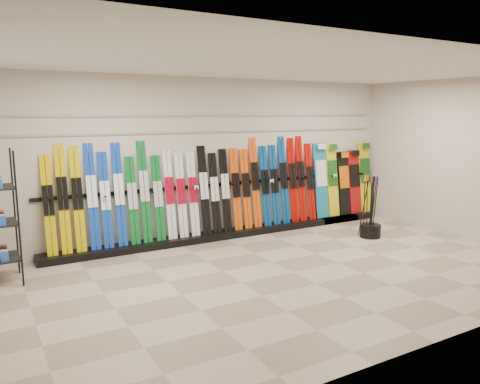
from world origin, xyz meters
TOP-DOWN VIEW (x-y plane):
  - floor at (0.00, 0.00)m, footprint 8.00×8.00m
  - back_wall at (0.00, 2.50)m, footprint 8.00×0.00m
  - right_wall at (4.00, 0.00)m, footprint 0.00×5.00m
  - ceiling at (0.00, 0.00)m, footprint 8.00×8.00m
  - ski_rack_base at (0.22, 2.28)m, footprint 8.00×0.40m
  - skis at (-0.45, 2.36)m, footprint 5.37×0.30m
  - snowboards at (3.08, 2.36)m, footprint 1.59×0.25m
  - accessory_rack at (-3.75, 1.70)m, footprint 0.40×0.60m
  - pole_bin at (2.48, 0.90)m, footprint 0.39×0.39m
  - ski_poles at (2.46, 0.91)m, footprint 0.26×0.35m
  - slatwall_rail_0 at (0.00, 2.48)m, footprint 7.60×0.02m
  - slatwall_rail_1 at (0.00, 2.48)m, footprint 7.60×0.02m

SIDE VIEW (x-z plane):
  - floor at x=0.00m, z-range 0.00..0.00m
  - ski_rack_base at x=0.22m, z-range 0.00..0.12m
  - pole_bin at x=2.48m, z-range 0.00..0.25m
  - ski_poles at x=2.46m, z-range 0.02..1.20m
  - snowboards at x=3.08m, z-range 0.08..1.67m
  - accessory_rack at x=-3.75m, z-range 0.00..1.86m
  - skis at x=-0.45m, z-range 0.03..1.85m
  - back_wall at x=0.00m, z-range -2.50..5.50m
  - right_wall at x=4.00m, z-range -1.00..4.00m
  - slatwall_rail_0 at x=0.00m, z-range 1.98..2.02m
  - slatwall_rail_1 at x=0.00m, z-range 2.28..2.31m
  - ceiling at x=0.00m, z-range 3.00..3.00m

